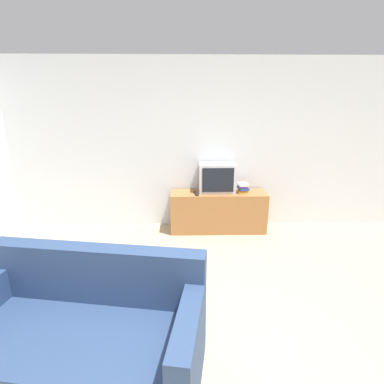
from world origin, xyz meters
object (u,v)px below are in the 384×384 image
at_px(remote_on_stand, 196,194).
at_px(television, 217,178).
at_px(couch, 83,341).
at_px(book_stack, 243,188).
at_px(tv_stand, 218,211).

bearing_deg(remote_on_stand, television, 25.42).
bearing_deg(couch, book_stack, 67.72).
distance_m(tv_stand, remote_on_stand, 0.48).
distance_m(tv_stand, book_stack, 0.53).
bearing_deg(television, book_stack, -9.19).
relative_size(tv_stand, couch, 0.82).
relative_size(tv_stand, book_stack, 6.38).
xyz_separation_m(couch, remote_on_stand, (0.89, 2.54, 0.33)).
height_order(tv_stand, book_stack, book_stack).
relative_size(book_stack, remote_on_stand, 1.17).
bearing_deg(tv_stand, television, 112.27).
xyz_separation_m(television, book_stack, (0.40, -0.06, -0.15)).
distance_m(tv_stand, couch, 2.92).
bearing_deg(remote_on_stand, tv_stand, 15.87).
distance_m(book_stack, remote_on_stand, 0.73).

